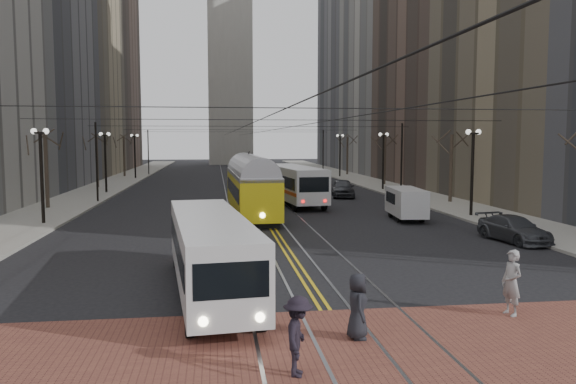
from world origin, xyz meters
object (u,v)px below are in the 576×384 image
object	(u,v)px
transit_bus	(210,255)
streetcar	(251,192)
cargo_van	(406,204)
pedestrian_a	(357,306)
rear_bus	(294,185)
pedestrian_b	(512,283)
pedestrian_d	(298,336)
sedan_grey	(343,188)
sedan_parked	(514,229)
sedan_silver	(288,184)

from	to	relation	value
transit_bus	streetcar	xyz separation A→B (m)	(2.63, 19.59, 0.28)
cargo_van	pedestrian_a	bearing A→B (deg)	-107.35
rear_bus	pedestrian_b	xyz separation A→B (m)	(2.39, -29.35, -0.53)
streetcar	pedestrian_d	world-z (taller)	streetcar
transit_bus	pedestrian_b	xyz separation A→B (m)	(8.87, -3.54, -0.33)
sedan_grey	pedestrian_b	bearing A→B (deg)	-86.05
cargo_van	sedan_grey	bearing A→B (deg)	98.19
pedestrian_d	pedestrian_a	bearing A→B (deg)	-27.47
sedan_grey	transit_bus	bearing A→B (deg)	-102.18
sedan_parked	pedestrian_b	bearing A→B (deg)	-128.57
pedestrian_b	pedestrian_d	size ratio (longest dim) A/B	1.10
sedan_silver	pedestrian_a	size ratio (longest dim) A/B	2.45
cargo_van	sedan_parked	bearing A→B (deg)	-65.80
rear_bus	cargo_van	size ratio (longest dim) A/B	2.52
cargo_van	sedan_parked	world-z (taller)	cargo_van
rear_bus	sedan_grey	bearing A→B (deg)	37.23
streetcar	sedan_grey	distance (m)	14.33
transit_bus	sedan_parked	size ratio (longest dim) A/B	2.35
pedestrian_b	sedan_silver	bearing A→B (deg)	169.95
sedan_parked	rear_bus	bearing A→B (deg)	107.11
sedan_silver	pedestrian_b	world-z (taller)	pedestrian_b
streetcar	pedestrian_a	size ratio (longest dim) A/B	7.84
streetcar	sedan_parked	bearing A→B (deg)	-44.81
transit_bus	pedestrian_d	bearing A→B (deg)	-80.34
pedestrian_b	pedestrian_a	bearing A→B (deg)	-87.12
sedan_grey	pedestrian_a	size ratio (longest dim) A/B	2.75
cargo_van	sedan_silver	size ratio (longest dim) A/B	1.09
sedan_grey	pedestrian_a	distance (m)	36.42
transit_bus	sedan_silver	distance (m)	37.90
sedan_grey	pedestrian_b	xyz separation A→B (m)	(-2.77, -34.25, 0.18)
transit_bus	sedan_parked	distance (m)	17.17
sedan_silver	sedan_parked	world-z (taller)	sedan_silver
rear_bus	cargo_van	bearing A→B (deg)	-65.00
streetcar	sedan_parked	size ratio (longest dim) A/B	3.02
sedan_parked	pedestrian_d	bearing A→B (deg)	-141.09
sedan_grey	streetcar	bearing A→B (deg)	-120.43
cargo_van	streetcar	bearing A→B (deg)	164.87
transit_bus	sedan_silver	xyz separation A→B (m)	(7.50, 37.14, -0.62)
rear_bus	sedan_grey	xyz separation A→B (m)	(5.16, 4.89, -0.71)
transit_bus	sedan_grey	distance (m)	32.85
transit_bus	sedan_grey	xyz separation A→B (m)	(11.64, 30.71, -0.51)
sedan_grey	pedestrian_a	xyz separation A→B (m)	(-7.79, -35.58, 0.07)
sedan_parked	pedestrian_b	distance (m)	13.00
transit_bus	rear_bus	size ratio (longest dim) A/B	0.91
streetcar	pedestrian_b	xyz separation A→B (m)	(6.24, -23.13, -0.61)
cargo_van	pedestrian_a	world-z (taller)	cargo_van
transit_bus	streetcar	world-z (taller)	streetcar
sedan_silver	pedestrian_b	xyz separation A→B (m)	(1.37, -40.68, 0.29)
sedan_silver	pedestrian_d	xyz separation A→B (m)	(-5.53, -44.10, 0.20)
streetcar	pedestrian_b	distance (m)	23.96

